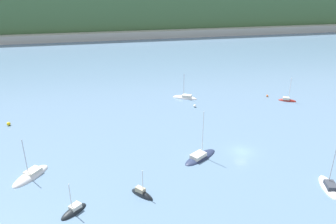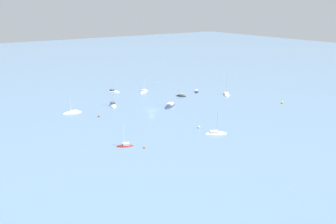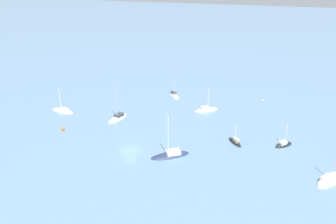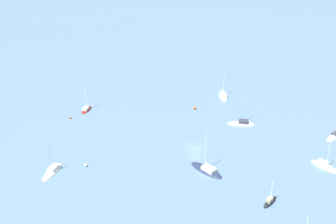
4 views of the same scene
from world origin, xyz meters
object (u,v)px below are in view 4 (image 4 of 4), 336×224
sailboat_3 (52,172)px  mooring_buoy_0 (86,165)px  sailboat_0 (335,136)px  sailboat_1 (223,96)px  sailboat_2 (86,110)px  mooring_buoy_4 (195,108)px  sailboat_9 (207,170)px  mooring_buoy_1 (70,118)px  sailboat_5 (324,167)px  sailboat_4 (270,202)px  sailboat_6 (241,124)px

sailboat_3 → mooring_buoy_0: size_ratio=11.00×
sailboat_0 → sailboat_1: sailboat_0 is taller
sailboat_1 → sailboat_2: size_ratio=1.03×
sailboat_0 → mooring_buoy_4: 37.30m
sailboat_9 → mooring_buoy_1: 42.44m
sailboat_0 → mooring_buoy_1: sailboat_0 is taller
sailboat_2 → mooring_buoy_4: 30.01m
sailboat_3 → sailboat_5: sailboat_3 is taller
sailboat_4 → sailboat_6: (32.05, -4.52, 0.01)m
sailboat_0 → sailboat_6: bearing=-58.7°
sailboat_5 → sailboat_9: 26.52m
sailboat_2 → mooring_buoy_1: sailboat_2 is taller
sailboat_9 → sailboat_2: bearing=3.1°
sailboat_4 → mooring_buoy_1: bearing=91.7°
sailboat_5 → sailboat_6: size_ratio=0.74×
sailboat_4 → sailboat_6: sailboat_6 is taller
sailboat_3 → mooring_buoy_4: 44.77m
sailboat_9 → mooring_buoy_4: bearing=-41.6°
sailboat_1 → sailboat_3: sailboat_3 is taller
sailboat_2 → sailboat_3: bearing=-166.9°
sailboat_1 → mooring_buoy_0: 50.40m
mooring_buoy_1 → sailboat_4: bearing=-137.5°
mooring_buoy_1 → mooring_buoy_4: mooring_buoy_4 is taller
sailboat_1 → sailboat_3: size_ratio=0.92×
sailboat_6 → mooring_buoy_4: 14.59m
sailboat_0 → sailboat_1: (27.45, 20.82, -0.02)m
sailboat_5 → mooring_buoy_4: size_ratio=9.47×
sailboat_9 → sailboat_4: bearing=-177.2°
mooring_buoy_0 → sailboat_3: bearing=97.3°
sailboat_1 → sailboat_2: sailboat_1 is taller
mooring_buoy_1 → sailboat_9: bearing=-135.2°
sailboat_1 → sailboat_4: sailboat_1 is taller
mooring_buoy_0 → sailboat_5: bearing=-100.4°
mooring_buoy_1 → mooring_buoy_4: 34.04m
sailboat_0 → sailboat_5: bearing=21.0°
sailboat_6 → sailboat_9: (-18.97, 14.17, 0.01)m
sailboat_1 → sailboat_3: bearing=131.7°
sailboat_0 → sailboat_4: size_ratio=1.37×
sailboat_9 → mooring_buoy_1: (30.11, 29.91, 0.16)m
sailboat_5 → sailboat_6: (22.21, 12.14, 0.02)m
sailboat_0 → mooring_buoy_4: (20.78, 30.98, 0.31)m
sailboat_1 → sailboat_5: (-39.46, -12.03, 0.03)m
sailboat_4 → mooring_buoy_0: (19.49, 36.00, 0.26)m
sailboat_2 → sailboat_5: 63.92m
mooring_buoy_1 → sailboat_6: bearing=-104.2°
mooring_buoy_4 → mooring_buoy_0: bearing=127.2°
sailboat_5 → sailboat_1: bearing=164.8°
sailboat_2 → mooring_buoy_0: size_ratio=9.87×
sailboat_1 → mooring_buoy_4: (-6.68, 10.16, 0.33)m
sailboat_2 → mooring_buoy_4: size_ratio=9.26×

